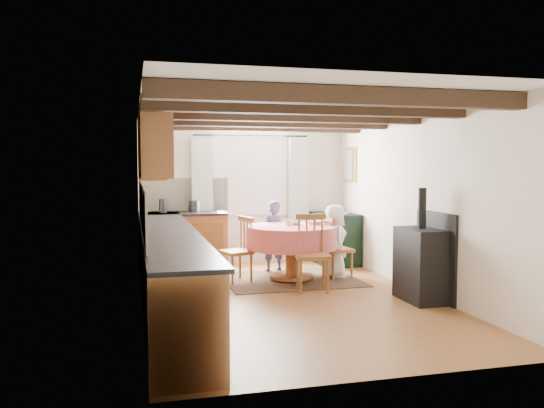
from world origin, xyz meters
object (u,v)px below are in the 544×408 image
object	(u,v)px
dining_table	(291,253)
cup	(288,222)
child_far	(273,236)
child_right	(334,241)
aga_range	(335,238)
chair_near	(312,253)
chair_left	(236,249)
chair_right	(338,247)
cast_iron_stove	(421,245)

from	to	relation	value
dining_table	cup	distance (m)	0.45
child_far	child_right	world-z (taller)	child_far
aga_range	chair_near	bearing A→B (deg)	-118.60
dining_table	chair_left	size ratio (longest dim) A/B	1.41
child_right	cup	bearing A→B (deg)	88.42
dining_table	child_far	xyz separation A→B (m)	(-0.10, 0.70, 0.16)
dining_table	chair_right	distance (m)	0.72
chair_right	cup	world-z (taller)	chair_right
dining_table	aga_range	size ratio (longest dim) A/B	1.38
chair_left	cup	size ratio (longest dim) A/B	9.39
chair_near	aga_range	distance (m)	2.17
dining_table	chair_right	bearing A→B (deg)	-3.78
cast_iron_stove	child_far	xyz separation A→B (m)	(-1.32, 2.30, -0.14)
cast_iron_stove	child_right	size ratio (longest dim) A/B	1.28
chair_near	aga_range	bearing A→B (deg)	71.09
chair_right	dining_table	bearing A→B (deg)	81.60
child_far	cup	world-z (taller)	child_far
dining_table	aga_range	xyz separation A→B (m)	(1.11, 1.13, 0.04)
chair_near	cast_iron_stove	size ratio (longest dim) A/B	0.73
cup	aga_range	bearing A→B (deg)	43.41
aga_range	cast_iron_stove	world-z (taller)	cast_iron_stove
child_right	cast_iron_stove	bearing A→B (deg)	-160.56
aga_range	cast_iron_stove	bearing A→B (deg)	-87.69
chair_left	cast_iron_stove	world-z (taller)	cast_iron_stove
child_right	chair_right	bearing A→B (deg)	-150.07
cast_iron_stove	cup	distance (m)	2.08
chair_near	cast_iron_stove	world-z (taller)	cast_iron_stove
chair_near	child_far	size ratio (longest dim) A/B	0.92
chair_left	chair_near	bearing A→B (deg)	27.53
chair_left	child_right	bearing A→B (deg)	69.42
chair_left	aga_range	distance (m)	2.19
aga_range	child_right	bearing A→B (deg)	-111.05
aga_range	child_far	distance (m)	1.29
aga_range	cast_iron_stove	size ratio (longest dim) A/B	0.68
cast_iron_stove	child_right	distance (m)	1.71
chair_near	child_right	bearing A→B (deg)	62.10
chair_left	child_right	world-z (taller)	child_right
chair_left	chair_right	size ratio (longest dim) A/B	1.02
chair_right	cup	distance (m)	0.85
chair_left	cast_iron_stove	xyz separation A→B (m)	(2.03, -1.67, 0.23)
child_far	chair_left	bearing A→B (deg)	24.20
chair_near	child_right	world-z (taller)	child_right
dining_table	child_right	size ratio (longest dim) A/B	1.21
child_far	child_right	distance (m)	1.04
dining_table	chair_left	xyz separation A→B (m)	(-0.81, 0.07, 0.07)
dining_table	aga_range	world-z (taller)	aga_range
child_right	cup	size ratio (longest dim) A/B	10.94
cast_iron_stove	chair_near	bearing A→B (deg)	144.28
chair_left	dining_table	bearing A→B (deg)	66.65
chair_near	cast_iron_stove	xyz separation A→B (m)	(1.15, -0.83, 0.19)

